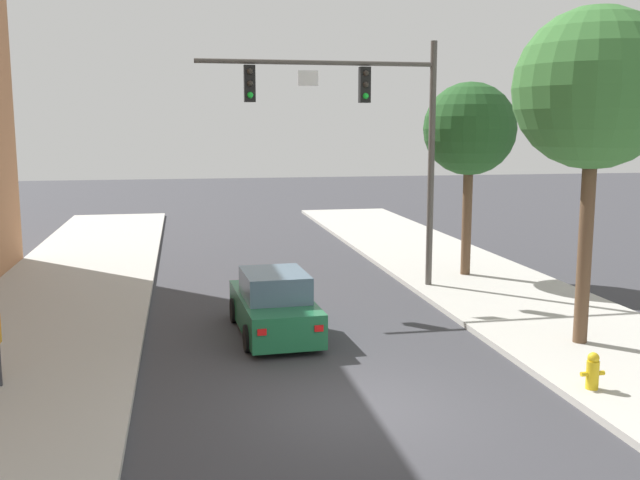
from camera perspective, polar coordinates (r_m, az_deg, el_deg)
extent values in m
plane|color=#38383D|center=(13.56, 2.75, -13.13)|extent=(120.00, 120.00, 0.00)
cylinder|color=#514C47|center=(22.62, 8.79, 5.83)|extent=(0.20, 0.20, 7.50)
cylinder|color=#514C47|center=(21.73, -0.20, 13.86)|extent=(7.15, 0.14, 0.14)
cube|color=black|center=(21.99, 3.55, 12.15)|extent=(0.32, 0.28, 1.05)
sphere|color=#2D2823|center=(21.87, 3.66, 13.04)|extent=(0.18, 0.18, 0.18)
sphere|color=#2D2823|center=(21.85, 3.65, 12.17)|extent=(0.18, 0.18, 0.18)
sphere|color=green|center=(21.83, 3.64, 11.31)|extent=(0.18, 0.18, 0.18)
cube|color=black|center=(21.40, -5.60, 12.22)|extent=(0.32, 0.28, 1.05)
sphere|color=#2D2823|center=(21.27, -5.57, 13.13)|extent=(0.18, 0.18, 0.18)
sphere|color=#2D2823|center=(21.25, -5.56, 12.24)|extent=(0.18, 0.18, 0.18)
sphere|color=green|center=(21.24, -5.54, 11.35)|extent=(0.18, 0.18, 0.18)
cube|color=white|center=(21.62, -0.95, 12.69)|extent=(0.60, 0.03, 0.44)
cube|color=#1E663D|center=(17.95, -3.67, -5.69)|extent=(1.90, 4.28, 0.80)
cube|color=slate|center=(17.64, -3.61, -3.55)|extent=(1.60, 2.07, 0.64)
cylinder|color=black|center=(19.15, -6.74, -5.54)|extent=(0.25, 0.65, 0.64)
cylinder|color=black|center=(19.40, -1.98, -5.29)|extent=(0.25, 0.65, 0.64)
cylinder|color=black|center=(16.66, -5.63, -7.74)|extent=(0.25, 0.65, 0.64)
cylinder|color=black|center=(16.95, -0.18, -7.41)|extent=(0.25, 0.65, 0.64)
cube|color=red|center=(15.80, -4.62, -7.29)|extent=(0.20, 0.05, 0.14)
cube|color=red|center=(16.04, -0.08, -7.01)|extent=(0.20, 0.05, 0.14)
cylinder|color=gold|center=(14.87, 20.76, -9.95)|extent=(0.24, 0.24, 0.55)
sphere|color=gold|center=(14.77, 20.83, -8.72)|extent=(0.22, 0.22, 0.22)
cylinder|color=gold|center=(14.77, 20.16, -9.93)|extent=(0.12, 0.09, 0.09)
cylinder|color=gold|center=(14.95, 21.36, -9.77)|extent=(0.12, 0.09, 0.09)
cylinder|color=brown|center=(17.45, 20.24, -0.58)|extent=(0.32, 0.32, 4.44)
sphere|color=#387033|center=(17.26, 20.89, 11.15)|extent=(3.57, 3.57, 3.57)
cylinder|color=brown|center=(24.63, 11.54, 1.60)|extent=(0.32, 0.32, 3.73)
sphere|color=#235123|center=(24.43, 11.76, 8.62)|extent=(3.05, 3.05, 3.05)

